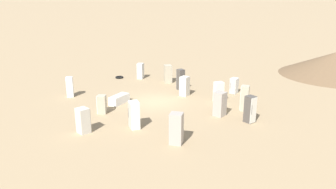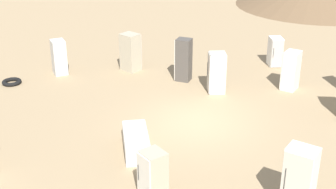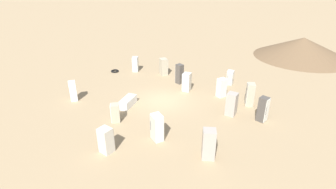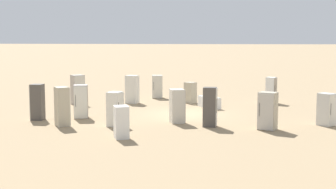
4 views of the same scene
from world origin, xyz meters
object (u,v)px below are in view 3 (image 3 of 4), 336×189
(discarded_fridge_0, at_px, (221,88))
(discarded_fridge_8, at_px, (263,109))
(discarded_fridge_5, at_px, (230,78))
(discarded_fridge_14, at_px, (106,140))
(discarded_fridge_13, at_px, (187,82))
(discarded_fridge_10, at_px, (73,91))
(discarded_fridge_3, at_px, (179,74))
(discarded_fridge_6, at_px, (135,64))
(discarded_fridge_11, at_px, (209,144))
(discarded_fridge_7, at_px, (157,128))
(scrap_tire, at_px, (115,71))
(discarded_fridge_4, at_px, (115,113))
(discarded_fridge_2, at_px, (128,102))
(discarded_fridge_9, at_px, (164,67))
(discarded_fridge_1, at_px, (250,95))
(discarded_fridge_12, at_px, (232,104))

(discarded_fridge_0, bearing_deg, discarded_fridge_8, -90.81)
(discarded_fridge_5, distance_m, discarded_fridge_14, 14.24)
(discarded_fridge_5, distance_m, discarded_fridge_13, 4.52)
(discarded_fridge_10, bearing_deg, discarded_fridge_13, -9.21)
(discarded_fridge_3, relative_size, discarded_fridge_13, 1.12)
(discarded_fridge_6, distance_m, discarded_fridge_10, 8.42)
(discarded_fridge_6, xyz_separation_m, discarded_fridge_11, (15.13, -4.78, 0.16))
(discarded_fridge_8, bearing_deg, discarded_fridge_0, -106.59)
(discarded_fridge_11, bearing_deg, discarded_fridge_7, 154.71)
(discarded_fridge_5, distance_m, discarded_fridge_7, 11.33)
(discarded_fridge_10, height_order, scrap_tire, discarded_fridge_10)
(discarded_fridge_0, xyz_separation_m, discarded_fridge_7, (1.58, -8.31, 0.09))
(discarded_fridge_4, bearing_deg, discarded_fridge_10, 41.53)
(discarded_fridge_13, bearing_deg, discarded_fridge_2, 144.86)
(discarded_fridge_9, distance_m, discarded_fridge_11, 13.87)
(discarded_fridge_5, height_order, discarded_fridge_14, discarded_fridge_14)
(discarded_fridge_4, height_order, discarded_fridge_13, discarded_fridge_13)
(discarded_fridge_5, bearing_deg, discarded_fridge_6, 1.64)
(discarded_fridge_6, relative_size, discarded_fridge_7, 0.86)
(discarded_fridge_1, xyz_separation_m, scrap_tire, (-13.98, -4.71, -0.88))
(discarded_fridge_1, height_order, discarded_fridge_3, discarded_fridge_3)
(discarded_fridge_3, distance_m, discarded_fridge_4, 8.75)
(discarded_fridge_4, bearing_deg, discarded_fridge_6, -10.68)
(discarded_fridge_12, xyz_separation_m, discarded_fridge_13, (-5.39, 0.37, -0.04))
(discarded_fridge_3, relative_size, discarded_fridge_8, 1.01)
(discarded_fridge_2, bearing_deg, discarded_fridge_1, 19.80)
(discarded_fridge_8, relative_size, discarded_fridge_13, 1.10)
(discarded_fridge_0, xyz_separation_m, discarded_fridge_5, (-1.17, 2.68, -0.14))
(discarded_fridge_3, height_order, discarded_fridge_12, discarded_fridge_3)
(discarded_fridge_0, xyz_separation_m, discarded_fridge_1, (2.56, 0.50, 0.12))
(discarded_fridge_2, relative_size, discarded_fridge_3, 1.05)
(discarded_fridge_1, relative_size, discarded_fridge_13, 1.12)
(discarded_fridge_1, distance_m, discarded_fridge_8, 2.48)
(discarded_fridge_1, distance_m, scrap_tire, 14.78)
(discarded_fridge_0, height_order, discarded_fridge_14, discarded_fridge_0)
(discarded_fridge_3, bearing_deg, discarded_fridge_5, -45.50)
(discarded_fridge_5, relative_size, discarded_fridge_7, 0.75)
(discarded_fridge_0, xyz_separation_m, discarded_fridge_3, (-4.58, -0.83, 0.12))
(discarded_fridge_2, bearing_deg, discarded_fridge_3, 66.27)
(discarded_fridge_11, xyz_separation_m, scrap_tire, (-16.37, 2.86, -0.88))
(discarded_fridge_4, xyz_separation_m, discarded_fridge_10, (-5.32, -1.04, 0.17))
(discarded_fridge_3, xyz_separation_m, discarded_fridge_14, (5.18, -10.62, -0.13))
(scrap_tire, bearing_deg, discarded_fridge_3, 26.22)
(discarded_fridge_5, xyz_separation_m, discarded_fridge_7, (2.75, -10.99, 0.23))
(discarded_fridge_6, distance_m, discarded_fridge_9, 3.31)
(discarded_fridge_0, bearing_deg, discarded_fridge_11, -135.09)
(discarded_fridge_4, distance_m, discarded_fridge_13, 7.76)
(discarded_fridge_2, bearing_deg, discarded_fridge_4, -83.78)
(discarded_fridge_11, height_order, discarded_fridge_12, discarded_fridge_11)
(discarded_fridge_9, height_order, discarded_fridge_10, discarded_fridge_9)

